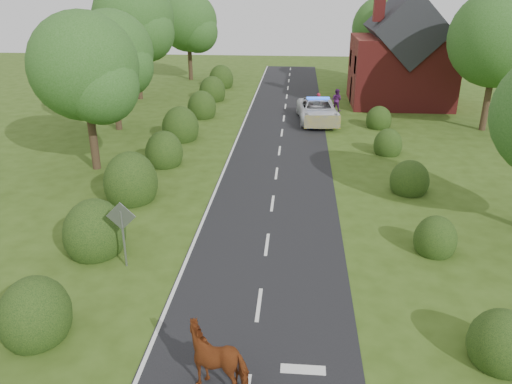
# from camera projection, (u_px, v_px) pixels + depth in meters

# --- Properties ---
(ground) EXTENTS (120.00, 120.00, 0.00)m
(ground) POSITION_uv_depth(u_px,v_px,m) (259.00, 305.00, 15.94)
(ground) COLOR #324A13
(road) EXTENTS (6.00, 70.00, 0.02)m
(road) POSITION_uv_depth(u_px,v_px,m) (279.00, 156.00, 29.73)
(road) COLOR black
(road) RESTS_ON ground
(road_markings) EXTENTS (4.96, 70.00, 0.01)m
(road_markings) POSITION_uv_depth(u_px,v_px,m) (249.00, 167.00, 27.94)
(road_markings) COLOR white
(road_markings) RESTS_ON road
(hedgerow_left) EXTENTS (2.75, 50.41, 3.00)m
(hedgerow_left) POSITION_uv_depth(u_px,v_px,m) (156.00, 159.00, 26.91)
(hedgerow_left) COLOR black
(hedgerow_left) RESTS_ON ground
(hedgerow_right) EXTENTS (2.10, 45.78, 2.10)m
(hedgerow_right) POSITION_uv_depth(u_px,v_px,m) (405.00, 173.00, 25.52)
(hedgerow_right) COLOR black
(hedgerow_right) RESTS_ON ground
(tree_left_a) EXTENTS (5.74, 5.60, 8.38)m
(tree_left_a) POSITION_uv_depth(u_px,v_px,m) (88.00, 72.00, 25.54)
(tree_left_a) COLOR #332316
(tree_left_a) RESTS_ON ground
(tree_left_b) EXTENTS (5.74, 5.60, 8.07)m
(tree_left_b) POSITION_uv_depth(u_px,v_px,m) (114.00, 56.00, 33.13)
(tree_left_b) COLOR #332316
(tree_left_b) RESTS_ON ground
(tree_left_c) EXTENTS (6.97, 6.80, 10.22)m
(tree_left_c) POSITION_uv_depth(u_px,v_px,m) (137.00, 22.00, 41.83)
(tree_left_c) COLOR #332316
(tree_left_c) RESTS_ON ground
(tree_left_d) EXTENTS (6.15, 6.00, 8.89)m
(tree_left_d) POSITION_uv_depth(u_px,v_px,m) (191.00, 24.00, 51.19)
(tree_left_d) COLOR #332316
(tree_left_d) RESTS_ON ground
(tree_right_b) EXTENTS (6.56, 6.40, 9.40)m
(tree_right_b) POSITION_uv_depth(u_px,v_px,m) (503.00, 43.00, 32.61)
(tree_right_b) COLOR #332316
(tree_right_b) RESTS_ON ground
(tree_right_c) EXTENTS (6.15, 6.00, 8.58)m
(tree_right_c) POSITION_uv_depth(u_px,v_px,m) (386.00, 31.00, 47.95)
(tree_right_c) COLOR #332316
(tree_right_c) RESTS_ON ground
(road_sign) EXTENTS (1.06, 0.08, 2.53)m
(road_sign) POSITION_uv_depth(u_px,v_px,m) (122.00, 225.00, 17.53)
(road_sign) COLOR gray
(road_sign) RESTS_ON ground
(house) EXTENTS (8.00, 7.40, 9.17)m
(house) POSITION_uv_depth(u_px,v_px,m) (402.00, 58.00, 41.31)
(house) COLOR maroon
(house) RESTS_ON ground
(cow) EXTENTS (2.14, 1.36, 1.42)m
(cow) POSITION_uv_depth(u_px,v_px,m) (219.00, 359.00, 12.63)
(cow) COLOR #622610
(cow) RESTS_ON ground
(police_van) EXTENTS (3.25, 6.26, 1.82)m
(police_van) POSITION_uv_depth(u_px,v_px,m) (318.00, 110.00, 36.88)
(police_van) COLOR silver
(police_van) RESTS_ON ground
(pedestrian_red) EXTENTS (0.60, 0.40, 1.62)m
(pedestrian_red) POSITION_uv_depth(u_px,v_px,m) (318.00, 103.00, 39.22)
(pedestrian_red) COLOR #AC2038
(pedestrian_red) RESTS_ON ground
(pedestrian_purple) EXTENTS (1.07, 0.98, 1.78)m
(pedestrian_purple) POSITION_uv_depth(u_px,v_px,m) (336.00, 100.00, 39.98)
(pedestrian_purple) COLOR #481851
(pedestrian_purple) RESTS_ON ground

